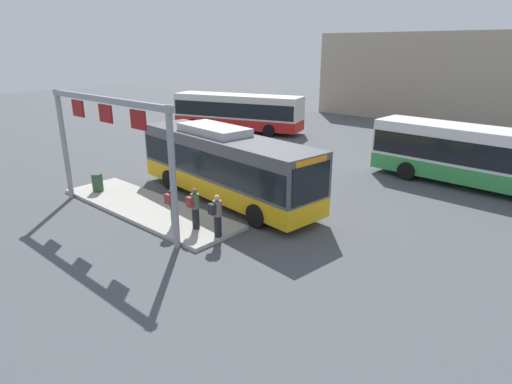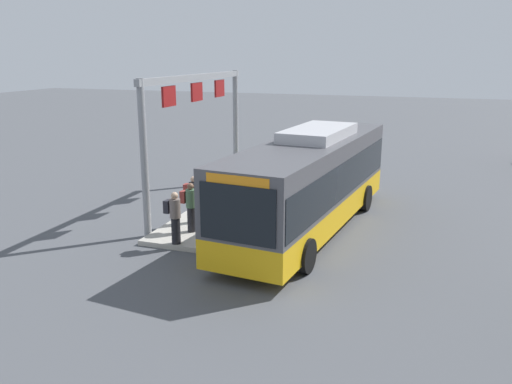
{
  "view_description": "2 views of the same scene",
  "coord_description": "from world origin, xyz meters",
  "px_view_note": "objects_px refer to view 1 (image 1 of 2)",
  "views": [
    {
      "loc": [
        14.19,
        -13.7,
        7.06
      ],
      "look_at": [
        2.57,
        -0.68,
        1.1
      ],
      "focal_mm": 30.24,
      "sensor_mm": 36.0,
      "label": 1
    },
    {
      "loc": [
        17.1,
        3.98,
        5.96
      ],
      "look_at": [
        0.96,
        -1.6,
        1.45
      ],
      "focal_mm": 37.13,
      "sensor_mm": 36.0,
      "label": 2
    }
  ],
  "objects_px": {
    "trash_bin": "(97,182)",
    "bus_main": "(225,163)",
    "person_waiting_mid": "(173,204)",
    "person_boarding": "(217,215)",
    "person_waiting_near": "(195,208)",
    "bus_background_left": "(238,110)",
    "bus_background_right": "(483,155)"
  },
  "relations": [
    {
      "from": "bus_background_right",
      "to": "person_waiting_mid",
      "type": "bearing_deg",
      "value": -116.49
    },
    {
      "from": "bus_background_left",
      "to": "person_waiting_mid",
      "type": "distance_m",
      "value": 21.11
    },
    {
      "from": "person_waiting_mid",
      "to": "trash_bin",
      "type": "xyz_separation_m",
      "value": [
        -6.25,
        0.15,
        -0.44
      ]
    },
    {
      "from": "trash_bin",
      "to": "bus_main",
      "type": "bearing_deg",
      "value": 35.57
    },
    {
      "from": "bus_main",
      "to": "bus_background_right",
      "type": "bearing_deg",
      "value": 55.44
    },
    {
      "from": "person_waiting_near",
      "to": "bus_background_right",
      "type": "bearing_deg",
      "value": -23.89
    },
    {
      "from": "person_boarding",
      "to": "bus_background_left",
      "type": "bearing_deg",
      "value": 47.84
    },
    {
      "from": "person_boarding",
      "to": "person_waiting_mid",
      "type": "distance_m",
      "value": 2.17
    },
    {
      "from": "bus_background_right",
      "to": "person_waiting_near",
      "type": "height_order",
      "value": "bus_background_right"
    },
    {
      "from": "bus_background_right",
      "to": "trash_bin",
      "type": "bearing_deg",
      "value": -133.07
    },
    {
      "from": "person_boarding",
      "to": "person_waiting_near",
      "type": "relative_size",
      "value": 1.0
    },
    {
      "from": "bus_background_left",
      "to": "trash_bin",
      "type": "height_order",
      "value": "bus_background_left"
    },
    {
      "from": "bus_main",
      "to": "person_waiting_mid",
      "type": "xyz_separation_m",
      "value": [
        1.0,
        -3.9,
        -0.76
      ]
    },
    {
      "from": "trash_bin",
      "to": "bus_background_right",
      "type": "bearing_deg",
      "value": 44.65
    },
    {
      "from": "person_waiting_near",
      "to": "person_boarding",
      "type": "bearing_deg",
      "value": -85.3
    },
    {
      "from": "person_waiting_mid",
      "to": "bus_background_left",
      "type": "bearing_deg",
      "value": 30.69
    },
    {
      "from": "person_waiting_mid",
      "to": "bus_background_right",
      "type": "bearing_deg",
      "value": -35.09
    },
    {
      "from": "bus_main",
      "to": "person_waiting_mid",
      "type": "bearing_deg",
      "value": -69.26
    },
    {
      "from": "person_boarding",
      "to": "trash_bin",
      "type": "height_order",
      "value": "person_boarding"
    },
    {
      "from": "person_boarding",
      "to": "person_waiting_mid",
      "type": "relative_size",
      "value": 1.0
    },
    {
      "from": "bus_background_right",
      "to": "person_boarding",
      "type": "height_order",
      "value": "bus_background_right"
    },
    {
      "from": "bus_background_left",
      "to": "bus_background_right",
      "type": "relative_size",
      "value": 1.02
    },
    {
      "from": "bus_background_left",
      "to": "bus_background_right",
      "type": "bearing_deg",
      "value": 153.37
    },
    {
      "from": "bus_main",
      "to": "person_waiting_mid",
      "type": "height_order",
      "value": "bus_main"
    },
    {
      "from": "bus_background_right",
      "to": "person_waiting_mid",
      "type": "distance_m",
      "value": 15.78
    },
    {
      "from": "trash_bin",
      "to": "person_waiting_mid",
      "type": "bearing_deg",
      "value": -1.39
    },
    {
      "from": "person_boarding",
      "to": "person_waiting_near",
      "type": "height_order",
      "value": "same"
    },
    {
      "from": "bus_main",
      "to": "bus_background_left",
      "type": "height_order",
      "value": "bus_main"
    },
    {
      "from": "person_boarding",
      "to": "trash_bin",
      "type": "xyz_separation_m",
      "value": [
        -8.38,
        -0.23,
        -0.44
      ]
    },
    {
      "from": "bus_background_right",
      "to": "bus_background_left",
      "type": "bearing_deg",
      "value": 173.78
    },
    {
      "from": "bus_background_left",
      "to": "person_waiting_near",
      "type": "xyz_separation_m",
      "value": [
        13.63,
        -16.52,
        -0.73
      ]
    },
    {
      "from": "person_boarding",
      "to": "person_waiting_near",
      "type": "bearing_deg",
      "value": 98.12
    }
  ]
}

